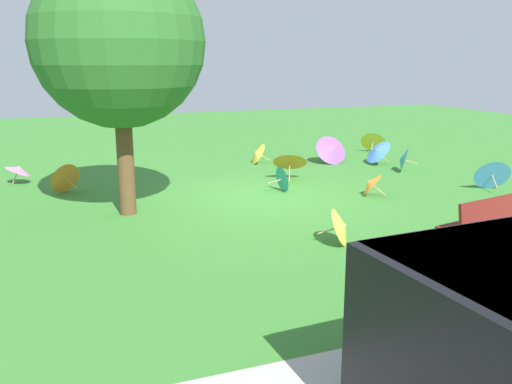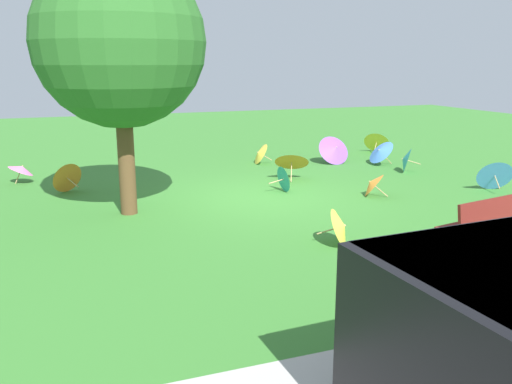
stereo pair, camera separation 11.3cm
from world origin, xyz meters
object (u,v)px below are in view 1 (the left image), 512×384
parasol_orange_2 (370,183)px  parasol_purple_3 (332,149)px  parasol_blue_1 (491,173)px  parasol_teal_6 (402,159)px  parasol_orange_0 (64,177)px  parasol_orange_1 (290,159)px  parasol_yellow_2 (342,226)px  parasol_yellow_0 (257,153)px  parasol_teal_1 (284,179)px  park_bench (487,224)px  parasol_pink_0 (19,169)px  parasol_blue_2 (377,151)px  parasol_yellow_4 (374,141)px  shade_tree (119,43)px

parasol_orange_2 → parasol_purple_3: (-1.09, -3.68, 0.15)m
parasol_blue_1 → parasol_teal_6: parasol_blue_1 is taller
parasol_orange_0 → parasol_orange_2: (-6.17, 2.69, -0.07)m
parasol_blue_1 → parasol_purple_3: size_ratio=1.02×
parasol_orange_1 → parasol_blue_1: bearing=144.8°
parasol_orange_2 → parasol_yellow_2: bearing=49.8°
parasol_teal_6 → parasol_yellow_0: bearing=-37.8°
parasol_blue_1 → parasol_teal_1: bearing=-18.8°
park_bench → parasol_teal_6: size_ratio=2.38×
parasol_orange_0 → parasol_orange_1: parasol_orange_1 is taller
parasol_teal_6 → parasol_purple_3: bearing=-56.8°
parasol_orange_1 → parasol_pink_0: (6.22, -1.83, -0.15)m
parasol_purple_3 → parasol_orange_2: bearing=73.4°
parasol_orange_2 → parasol_blue_2: bearing=-125.5°
parasol_yellow_0 → parasol_purple_3: 2.15m
parasol_orange_0 → parasol_yellow_4: parasol_yellow_4 is taller
parasol_pink_0 → parasol_yellow_2: bearing=126.8°
parasol_pink_0 → parasol_teal_6: size_ratio=0.91×
parasol_teal_1 → parasol_blue_2: size_ratio=0.76×
parasol_orange_2 → parasol_teal_1: bearing=-33.0°
parasol_orange_2 → parasol_yellow_4: parasol_yellow_4 is taller
shade_tree → parasol_blue_2: shade_tree is taller
parasol_orange_1 → parasol_yellow_0: (0.01, -2.22, -0.20)m
parasol_orange_1 → parasol_teal_1: 1.34m
park_bench → parasol_orange_0: park_bench is taller
park_bench → parasol_teal_1: 4.90m
parasol_orange_0 → parasol_orange_1: bearing=174.5°
parasol_yellow_2 → parasol_blue_2: size_ratio=0.89×
parasol_pink_0 → parasol_orange_1: bearing=163.6°
parasol_yellow_0 → parasol_blue_2: 3.40m
parasol_pink_0 → parasol_blue_1: bearing=155.8°
parasol_yellow_0 → parasol_orange_2: bearing=102.0°
parasol_blue_2 → parasol_blue_1: bearing=100.6°
parasol_blue_2 → parasol_teal_6: 1.13m
park_bench → shade_tree: bearing=-41.2°
shade_tree → parasol_orange_0: 3.76m
parasol_teal_1 → parasol_yellow_4: 6.27m
parasol_purple_3 → parasol_blue_2: size_ratio=1.19×
parasol_orange_0 → parasol_teal_6: size_ratio=1.12×
parasol_yellow_0 → parasol_blue_1: parasol_blue_1 is taller
parasol_orange_0 → parasol_teal_6: parasol_orange_0 is taller
parasol_yellow_0 → parasol_orange_0: bearing=18.0°
parasol_pink_0 → parasol_orange_2: 8.19m
parasol_orange_0 → parasol_blue_1: size_ratio=0.82×
shade_tree → parasol_blue_1: size_ratio=4.96×
parasol_pink_0 → parasol_teal_6: (-9.37, 2.07, -0.02)m
parasol_pink_0 → parasol_orange_2: bearing=150.7°
parasol_orange_1 → parasol_blue_1: size_ratio=1.15×
parasol_pink_0 → parasol_purple_3: (-8.24, 0.33, 0.07)m
parasol_yellow_0 → parasol_yellow_2: bearing=79.8°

